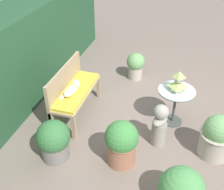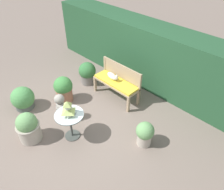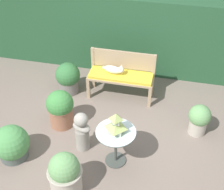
{
  "view_description": "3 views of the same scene",
  "coord_description": "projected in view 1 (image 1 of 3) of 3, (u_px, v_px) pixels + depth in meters",
  "views": [
    {
      "loc": [
        -3.54,
        -0.49,
        3.11
      ],
      "look_at": [
        -0.0,
        0.57,
        0.54
      ],
      "focal_mm": 45.0,
      "sensor_mm": 36.0,
      "label": 1
    },
    {
      "loc": [
        3.12,
        -2.05,
        3.67
      ],
      "look_at": [
        0.38,
        0.71,
        0.55
      ],
      "focal_mm": 35.0,
      "sensor_mm": 36.0,
      "label": 2
    },
    {
      "loc": [
        0.94,
        -3.55,
        3.85
      ],
      "look_at": [
        0.0,
        0.58,
        0.5
      ],
      "focal_mm": 50.0,
      "sensor_mm": 36.0,
      "label": 3
    }
  ],
  "objects": [
    {
      "name": "potted_plant_path_edge",
      "position": [
        136.0,
        65.0,
        5.81
      ],
      "size": [
        0.37,
        0.37,
        0.57
      ],
      "color": "#ADA393",
      "rests_on": "ground"
    },
    {
      "name": "pagoda_birdhouse",
      "position": [
        178.0,
        82.0,
        4.35
      ],
      "size": [
        0.25,
        0.25,
        0.34
      ],
      "color": "#B2BCA8",
      "rests_on": "patio_table"
    },
    {
      "name": "garden_bust",
      "position": [
        160.0,
        125.0,
        4.17
      ],
      "size": [
        0.36,
        0.28,
        0.72
      ],
      "rotation": [
        0.0,
        0.0,
        -0.35
      ],
      "color": "gray",
      "rests_on": "ground"
    },
    {
      "name": "potted_plant_table_far",
      "position": [
        54.0,
        140.0,
        3.96
      ],
      "size": [
        0.48,
        0.48,
        0.64
      ],
      "color": "slate",
      "rests_on": "ground"
    },
    {
      "name": "ground",
      "position": [
        145.0,
        127.0,
        4.67
      ],
      "size": [
        30.0,
        30.0,
        0.0
      ],
      "primitive_type": "plane",
      "color": "#75665B"
    },
    {
      "name": "bench_backrest",
      "position": [
        64.0,
        81.0,
        4.66
      ],
      "size": [
        1.25,
        0.06,
        0.9
      ],
      "color": "tan",
      "rests_on": "ground"
    },
    {
      "name": "potted_plant_hedge_corner",
      "position": [
        217.0,
        137.0,
        4.0
      ],
      "size": [
        0.49,
        0.49,
        0.69
      ],
      "color": "#ADA393",
      "rests_on": "ground"
    },
    {
      "name": "garden_bench",
      "position": [
        76.0,
        93.0,
        4.73
      ],
      "size": [
        1.25,
        0.44,
        0.52
      ],
      "color": "tan",
      "rests_on": "ground"
    },
    {
      "name": "patio_table",
      "position": [
        176.0,
        98.0,
        4.52
      ],
      "size": [
        0.6,
        0.6,
        0.64
      ],
      "color": "#424742",
      "rests_on": "ground"
    },
    {
      "name": "cat",
      "position": [
        72.0,
        89.0,
        4.54
      ],
      "size": [
        0.44,
        0.23,
        0.21
      ],
      "rotation": [
        0.0,
        0.0,
        -0.18
      ],
      "color": "silver",
      "rests_on": "garden_bench"
    },
    {
      "name": "foliage_hedge_back",
      "position": [
        8.0,
        64.0,
        4.78
      ],
      "size": [
        6.4,
        0.86,
        1.64
      ],
      "primitive_type": "cube",
      "color": "#234C2D",
      "rests_on": "ground"
    },
    {
      "name": "potted_plant_table_near",
      "position": [
        121.0,
        143.0,
        3.87
      ],
      "size": [
        0.47,
        0.47,
        0.7
      ],
      "color": "#9E664C",
      "rests_on": "ground"
    }
  ]
}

